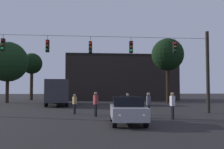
# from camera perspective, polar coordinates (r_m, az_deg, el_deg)

# --- Properties ---
(ground_plane) EXTENTS (168.00, 168.00, 0.00)m
(ground_plane) POSITION_cam_1_polar(r_m,az_deg,el_deg) (29.22, -5.03, -6.95)
(ground_plane) COLOR black
(ground_plane) RESTS_ON ground
(overhead_signal_span) EXTENTS (19.47, 0.44, 6.70)m
(overhead_signal_span) POSITION_cam_1_polar(r_m,az_deg,el_deg) (20.89, -4.63, 2.53)
(overhead_signal_span) COLOR black
(overhead_signal_span) RESTS_ON ground
(city_bus) EXTENTS (3.47, 11.18, 3.00)m
(city_bus) POSITION_cam_1_polar(r_m,az_deg,el_deg) (33.71, -11.69, -3.22)
(city_bus) COLOR #2D2D33
(city_bus) RESTS_ON ground
(car_near_right) EXTENTS (2.07, 4.43, 1.52)m
(car_near_right) POSITION_cam_1_polar(r_m,az_deg,el_deg) (15.02, 3.32, -7.51)
(car_near_right) COLOR #99999E
(car_near_right) RESTS_ON ground
(pedestrian_crossing_left) EXTENTS (0.29, 0.39, 1.63)m
(pedestrian_crossing_left) POSITION_cam_1_polar(r_m,az_deg,el_deg) (20.27, 3.38, -6.05)
(pedestrian_crossing_left) COLOR black
(pedestrian_crossing_left) RESTS_ON ground
(pedestrian_crossing_center) EXTENTS (0.26, 0.37, 1.74)m
(pedestrian_crossing_center) POSITION_cam_1_polar(r_m,az_deg,el_deg) (17.59, 12.84, -6.18)
(pedestrian_crossing_center) COLOR black
(pedestrian_crossing_center) RESTS_ON ground
(pedestrian_crossing_right) EXTENTS (0.36, 0.42, 1.57)m
(pedestrian_crossing_right) POSITION_cam_1_polar(r_m,az_deg,el_deg) (20.96, -8.02, -6.03)
(pedestrian_crossing_right) COLOR black
(pedestrian_crossing_right) RESTS_ON ground
(pedestrian_near_bus) EXTENTS (0.25, 0.37, 1.71)m
(pedestrian_near_bus) POSITION_cam_1_polar(r_m,az_deg,el_deg) (18.25, 7.84, -6.17)
(pedestrian_near_bus) COLOR black
(pedestrian_near_bus) RESTS_ON ground
(pedestrian_trailing) EXTENTS (0.36, 0.42, 1.74)m
(pedestrian_trailing) POSITION_cam_1_polar(r_m,az_deg,el_deg) (18.90, -3.53, -6.02)
(pedestrian_trailing) COLOR black
(pedestrian_trailing) RESTS_ON ground
(corner_building) EXTENTS (19.36, 9.30, 7.96)m
(corner_building) POSITION_cam_1_polar(r_m,az_deg,el_deg) (49.13, 1.75, -0.78)
(corner_building) COLOR black
(corner_building) RESTS_ON ground
(tree_left_silhouette) EXTENTS (3.76, 3.76, 8.46)m
(tree_left_silhouette) POSITION_cam_1_polar(r_m,az_deg,el_deg) (50.20, -16.82, 2.14)
(tree_left_silhouette) COLOR #2D2116
(tree_left_silhouette) RESTS_ON ground
(tree_behind_building) EXTENTS (5.67, 5.67, 8.66)m
(tree_behind_building) POSITION_cam_1_polar(r_m,az_deg,el_deg) (40.51, -21.44, 2.53)
(tree_behind_building) COLOR #2D2116
(tree_behind_building) RESTS_ON ground
(tree_right_far) EXTENTS (4.47, 4.47, 8.99)m
(tree_right_far) POSITION_cam_1_polar(r_m,az_deg,el_deg) (37.75, 11.85, 4.12)
(tree_right_far) COLOR black
(tree_right_far) RESTS_ON ground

